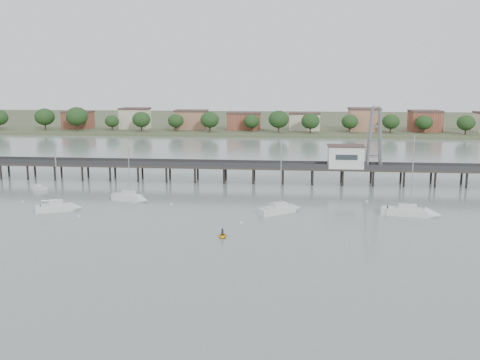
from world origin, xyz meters
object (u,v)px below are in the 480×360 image
object	(u,v)px
pier	(239,167)
sailboat_d	(417,213)
sailboat_a	(63,207)
sailboat_b	(133,198)
lattice_tower	(375,138)
sailboat_c	(284,209)
yellow_dinghy	(222,237)
white_tender	(40,188)

from	to	relation	value
pier	sailboat_d	world-z (taller)	sailboat_d
sailboat_a	sailboat_b	distance (m)	14.16
lattice_tower	sailboat_c	world-z (taller)	lattice_tower
pier	yellow_dinghy	xyz separation A→B (m)	(1.84, -45.40, -3.79)
pier	sailboat_c	xyz separation A→B (m)	(11.27, -28.40, -3.15)
sailboat_c	sailboat_d	world-z (taller)	sailboat_d
pier	sailboat_c	size ratio (longest dim) A/B	10.97
sailboat_b	white_tender	distance (m)	25.94
sailboat_b	yellow_dinghy	world-z (taller)	sailboat_b
lattice_tower	white_tender	xyz separation A→B (m)	(-75.25, -13.03, -10.70)
lattice_tower	yellow_dinghy	distance (m)	55.35
sailboat_a	sailboat_c	bearing A→B (deg)	-19.81
lattice_tower	yellow_dinghy	size ratio (longest dim) A/B	6.09
sailboat_d	sailboat_b	size ratio (longest dim) A/B	1.25
sailboat_b	yellow_dinghy	bearing A→B (deg)	-29.02
yellow_dinghy	white_tender	bearing A→B (deg)	140.31
sailboat_d	sailboat_c	bearing A→B (deg)	-168.71
sailboat_c	yellow_dinghy	xyz separation A→B (m)	(-9.43, -17.00, -0.64)
lattice_tower	sailboat_b	distance (m)	56.60
white_tender	sailboat_b	bearing A→B (deg)	2.12
sailboat_c	white_tender	distance (m)	57.13
yellow_dinghy	pier	bearing A→B (deg)	88.00
pier	white_tender	distance (m)	45.78
sailboat_d	white_tender	world-z (taller)	sailboat_d
pier	white_tender	world-z (taller)	pier
sailboat_c	yellow_dinghy	world-z (taller)	sailboat_c
white_tender	yellow_dinghy	size ratio (longest dim) A/B	1.41
sailboat_c	white_tender	world-z (taller)	sailboat_c
sailboat_d	yellow_dinghy	size ratio (longest dim) A/B	6.14
sailboat_c	sailboat_a	world-z (taller)	sailboat_c
white_tender	sailboat_c	bearing A→B (deg)	7.25
sailboat_d	yellow_dinghy	bearing A→B (deg)	-141.20
sailboat_c	yellow_dinghy	bearing A→B (deg)	-155.95
pier	sailboat_a	xyz separation A→B (m)	(-30.33, -31.34, -3.15)
pier	yellow_dinghy	world-z (taller)	pier
sailboat_b	yellow_dinghy	distance (m)	31.51
lattice_tower	white_tender	distance (m)	77.12
sailboat_c	sailboat_b	distance (m)	31.38
pier	sailboat_b	distance (m)	29.72
lattice_tower	white_tender	size ratio (longest dim) A/B	4.31
pier	sailboat_d	xyz separation A→B (m)	(35.23, -28.92, -3.16)
sailboat_d	sailboat_b	distance (m)	55.13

